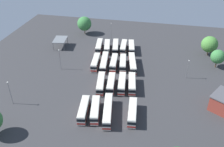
# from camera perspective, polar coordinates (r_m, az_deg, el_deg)

# --- Properties ---
(ground_plane) EXTENTS (122.44, 122.44, 0.00)m
(ground_plane) POSITION_cam_1_polar(r_m,az_deg,el_deg) (95.80, 0.08, -0.69)
(ground_plane) COLOR #333335
(bus_row0_slot0) EXTENTS (11.31, 3.46, 3.45)m
(bus_row0_slot0) POSITION_cam_1_polar(r_m,az_deg,el_deg) (76.72, 4.73, -8.85)
(bus_row0_slot0) COLOR silver
(bus_row0_slot0) RESTS_ON ground_plane
(bus_row0_slot2) EXTENTS (14.21, 4.73, 3.45)m
(bus_row0_slot2) POSITION_cam_1_polar(r_m,az_deg,el_deg) (76.97, -0.97, -8.56)
(bus_row0_slot2) COLOR silver
(bus_row0_slot2) RESTS_ON ground_plane
(bus_row0_slot3) EXTENTS (11.08, 4.51, 3.45)m
(bus_row0_slot3) POSITION_cam_1_polar(r_m,az_deg,el_deg) (77.51, -3.86, -8.30)
(bus_row0_slot3) COLOR silver
(bus_row0_slot3) RESTS_ON ground_plane
(bus_row0_slot4) EXTENTS (11.15, 4.03, 3.45)m
(bus_row0_slot4) POSITION_cam_1_polar(r_m,az_deg,el_deg) (77.84, -6.51, -8.26)
(bus_row0_slot4) COLOR silver
(bus_row0_slot4) RESTS_ON ground_plane
(bus_row1_slot0) EXTENTS (11.19, 4.01, 3.45)m
(bus_row1_slot0) POSITION_cam_1_polar(r_m,az_deg,el_deg) (88.85, 4.62, -2.33)
(bus_row1_slot0) COLOR silver
(bus_row1_slot0) RESTS_ON ground_plane
(bus_row1_slot1) EXTENTS (11.22, 3.72, 3.45)m
(bus_row1_slot1) POSITION_cam_1_polar(r_m,az_deg,el_deg) (88.79, 2.32, -2.27)
(bus_row1_slot1) COLOR silver
(bus_row1_slot1) RESTS_ON ground_plane
(bus_row1_slot2) EXTENTS (10.85, 3.74, 3.45)m
(bus_row1_slot2) POSITION_cam_1_polar(r_m,az_deg,el_deg) (88.64, -0.20, -2.30)
(bus_row1_slot2) COLOR silver
(bus_row1_slot2) RESTS_ON ground_plane
(bus_row1_slot3) EXTENTS (11.76, 4.35, 3.45)m
(bus_row1_slot3) POSITION_cam_1_polar(r_m,az_deg,el_deg) (88.76, -2.57, -2.29)
(bus_row1_slot3) COLOR silver
(bus_row1_slot3) RESTS_ON ground_plane
(bus_row2_slot0) EXTENTS (14.21, 5.19, 3.45)m
(bus_row2_slot0) POSITION_cam_1_polar(r_m,az_deg,el_deg) (101.11, 4.71, 2.33)
(bus_row2_slot0) COLOR silver
(bus_row2_slot0) RESTS_ON ground_plane
(bus_row2_slot1) EXTENTS (11.15, 4.00, 3.45)m
(bus_row2_slot1) POSITION_cam_1_polar(r_m,az_deg,el_deg) (101.13, 2.54, 2.42)
(bus_row2_slot1) COLOR silver
(bus_row2_slot1) RESTS_ON ground_plane
(bus_row2_slot2) EXTENTS (11.17, 3.51, 3.45)m
(bus_row2_slot2) POSITION_cam_1_polar(r_m,az_deg,el_deg) (101.28, 0.44, 2.50)
(bus_row2_slot2) COLOR silver
(bus_row2_slot2) RESTS_ON ground_plane
(bus_row2_slot3) EXTENTS (14.20, 4.35, 3.45)m
(bus_row2_slot3) POSITION_cam_1_polar(r_m,az_deg,el_deg) (101.54, -1.76, 2.58)
(bus_row2_slot3) COLOR silver
(bus_row2_slot3) RESTS_ON ground_plane
(bus_row2_slot4) EXTENTS (11.43, 3.70, 3.45)m
(bus_row2_slot4) POSITION_cam_1_polar(r_m,az_deg,el_deg) (101.87, -3.77, 2.62)
(bus_row2_slot4) COLOR silver
(bus_row2_slot4) RESTS_ON ground_plane
(bus_row3_slot0) EXTENTS (10.92, 4.19, 3.45)m
(bus_row3_slot0) POSITION_cam_1_polar(r_m,az_deg,el_deg) (114.03, 4.50, 6.01)
(bus_row3_slot0) COLOR silver
(bus_row3_slot0) RESTS_ON ground_plane
(bus_row3_slot1) EXTENTS (10.87, 3.30, 3.45)m
(bus_row3_slot1) POSITION_cam_1_polar(r_m,az_deg,el_deg) (114.13, 2.69, 6.11)
(bus_row3_slot1) COLOR silver
(bus_row3_slot1) RESTS_ON ground_plane
(bus_row3_slot2) EXTENTS (11.83, 4.33, 3.45)m
(bus_row3_slot2) POSITION_cam_1_polar(r_m,az_deg,el_deg) (114.25, 0.83, 6.17)
(bus_row3_slot2) COLOR silver
(bus_row3_slot2) RESTS_ON ground_plane
(bus_row3_slot3) EXTENTS (11.15, 4.49, 3.45)m
(bus_row3_slot3) POSITION_cam_1_polar(r_m,az_deg,el_deg) (114.09, -1.12, 6.13)
(bus_row3_slot3) COLOR silver
(bus_row3_slot3) RESTS_ON ground_plane
(bus_row3_slot4) EXTENTS (11.38, 4.12, 3.45)m
(bus_row3_slot4) POSITION_cam_1_polar(r_m,az_deg,el_deg) (114.95, -2.96, 6.30)
(bus_row3_slot4) COLOR silver
(bus_row3_slot4) RESTS_ON ground_plane
(maintenance_shelter) EXTENTS (8.91, 6.71, 3.97)m
(maintenance_shelter) POSITION_cam_1_polar(r_m,az_deg,el_deg) (119.23, -11.86, 7.65)
(maintenance_shelter) COLOR slate
(maintenance_shelter) RESTS_ON ground_plane
(lamp_post_far_corner) EXTENTS (0.56, 0.28, 7.70)m
(lamp_post_far_corner) POSITION_cam_1_polar(r_m,az_deg,el_deg) (96.90, 16.99, 1.13)
(lamp_post_far_corner) COLOR slate
(lamp_post_far_corner) RESTS_ON ground_plane
(lamp_post_by_building) EXTENTS (0.56, 0.28, 9.61)m
(lamp_post_by_building) POSITION_cam_1_polar(r_m,az_deg,el_deg) (121.55, -0.21, 9.60)
(lamp_post_by_building) COLOR slate
(lamp_post_by_building) RESTS_ON ground_plane
(lamp_post_mid_lot) EXTENTS (0.56, 0.28, 8.68)m
(lamp_post_mid_lot) POSITION_cam_1_polar(r_m,az_deg,el_deg) (100.23, -11.89, 3.33)
(lamp_post_mid_lot) COLOR slate
(lamp_post_mid_lot) RESTS_ON ground_plane
(lamp_post_near_entrance) EXTENTS (0.56, 0.28, 8.61)m
(lamp_post_near_entrance) POSITION_cam_1_polar(r_m,az_deg,el_deg) (86.03, -22.42, -3.99)
(lamp_post_near_entrance) COLOR slate
(lamp_post_near_entrance) RESTS_ON ground_plane
(tree_north_edge) EXTENTS (7.11, 7.11, 8.85)m
(tree_north_edge) POSITION_cam_1_polar(r_m,az_deg,el_deg) (116.56, 21.54, 6.26)
(tree_north_edge) COLOR brown
(tree_north_edge) RESTS_ON ground_plane
(tree_west_edge) EXTENTS (5.66, 5.66, 7.71)m
(tree_west_edge) POSITION_cam_1_polar(r_m,az_deg,el_deg) (108.05, 23.19, 3.57)
(tree_west_edge) COLOR brown
(tree_west_edge) RESTS_ON ground_plane
(tree_northeast) EXTENTS (7.31, 7.31, 9.18)m
(tree_northeast) POSITION_cam_1_polar(r_m,az_deg,el_deg) (131.39, -6.38, 11.33)
(tree_northeast) COLOR brown
(tree_northeast) RESTS_ON ground_plane
(puddle_back_corner) EXTENTS (2.13, 2.13, 0.01)m
(puddle_back_corner) POSITION_cam_1_polar(r_m,az_deg,el_deg) (106.07, 6.09, 2.66)
(puddle_back_corner) COLOR black
(puddle_back_corner) RESTS_ON ground_plane
(puddle_front_lane) EXTENTS (2.88, 2.88, 0.01)m
(puddle_front_lane) POSITION_cam_1_polar(r_m,az_deg,el_deg) (83.11, -4.41, -6.70)
(puddle_front_lane) COLOR black
(puddle_front_lane) RESTS_ON ground_plane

